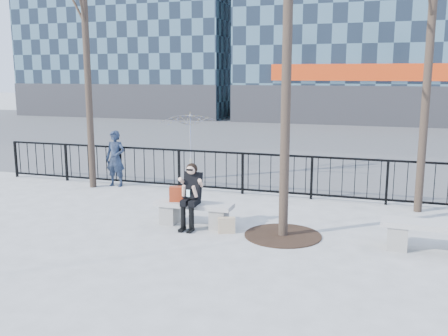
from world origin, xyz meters
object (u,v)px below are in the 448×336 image
(bench_second, at_px, (434,234))
(standing_man, at_px, (116,159))
(bench_main, at_px, (194,211))
(seated_woman, at_px, (191,196))

(bench_second, xyz_separation_m, standing_man, (-8.04, 2.96, 0.45))
(standing_man, bearing_deg, bench_second, -20.17)
(bench_main, height_order, seated_woman, seated_woman)
(seated_woman, xyz_separation_m, standing_man, (-3.43, 2.96, 0.11))
(bench_main, bearing_deg, seated_woman, -90.00)
(bench_main, bearing_deg, standing_man, 140.80)
(bench_main, relative_size, seated_woman, 1.23)
(bench_second, bearing_deg, standing_man, 161.22)
(bench_second, bearing_deg, seated_woman, -178.58)
(seated_woman, height_order, standing_man, standing_man)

